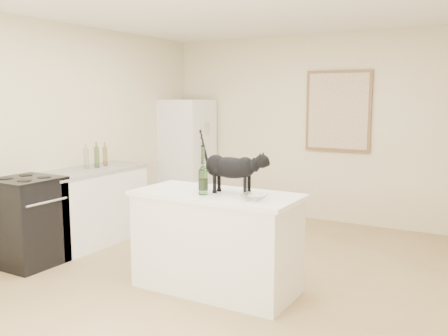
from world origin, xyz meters
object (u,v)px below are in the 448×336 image
stove (28,222)px  glass_bowl (254,197)px  black_cat (231,170)px  wine_bottle (203,173)px  fridge (187,155)px

stove → glass_bowl: size_ratio=4.16×
stove → black_cat: black_cat is taller
stove → black_cat: size_ratio=1.52×
black_cat → wine_bottle: bearing=-141.8°
fridge → wine_bottle: size_ratio=4.44×
stove → fridge: (0.00, 2.95, 0.40)m
black_cat → glass_bowl: bearing=-31.0°
stove → glass_bowl: bearing=6.1°
black_cat → fridge: bearing=127.5°
wine_bottle → fridge: bearing=126.6°
fridge → glass_bowl: fridge is taller
stove → glass_bowl: 2.55m
fridge → black_cat: 3.34m
fridge → wine_bottle: (1.99, -2.68, 0.24)m
fridge → black_cat: fridge is taller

